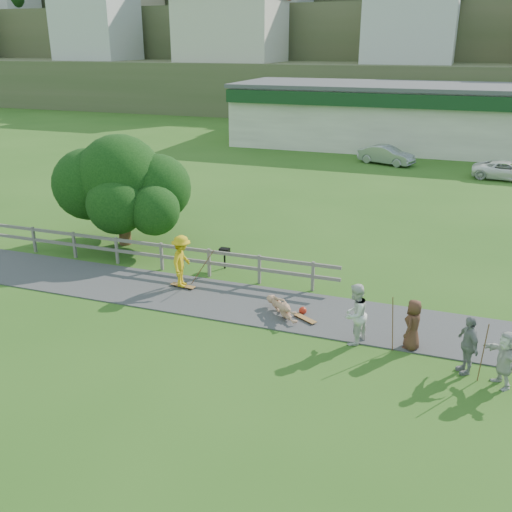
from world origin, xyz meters
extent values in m
plane|color=#2D5B1A|center=(0.00, 0.00, 0.00)|extent=(260.00, 260.00, 0.00)
cube|color=#3E3E41|center=(0.00, 1.50, 0.02)|extent=(34.00, 3.00, 0.04)
cube|color=#5F5C54|center=(-10.00, 3.30, 0.55)|extent=(0.10, 0.10, 1.10)
cube|color=#5F5C54|center=(-8.00, 3.30, 0.55)|extent=(0.10, 0.10, 1.10)
cube|color=#5F5C54|center=(-6.00, 3.30, 0.55)|extent=(0.10, 0.10, 1.10)
cube|color=#5F5C54|center=(-4.00, 3.30, 0.55)|extent=(0.10, 0.10, 1.10)
cube|color=#5F5C54|center=(-2.00, 3.30, 0.55)|extent=(0.10, 0.10, 1.10)
cube|color=#5F5C54|center=(0.00, 3.30, 0.55)|extent=(0.10, 0.10, 1.10)
cube|color=#5F5C54|center=(2.00, 3.30, 0.55)|extent=(0.10, 0.10, 1.10)
cube|color=#5F5C54|center=(-4.50, 3.30, 1.00)|extent=(15.00, 0.08, 0.12)
cube|color=#5F5C54|center=(-4.50, 3.30, 0.55)|extent=(15.00, 0.08, 0.12)
cube|color=beige|center=(4.00, 35.00, 2.40)|extent=(32.00, 10.00, 4.80)
cube|color=#153B1C|center=(4.00, 29.80, 4.20)|extent=(32.00, 0.60, 1.00)
cube|color=#515257|center=(4.00, 35.00, 4.95)|extent=(32.50, 10.50, 0.30)
cube|color=#495733|center=(0.00, 55.00, 3.00)|extent=(220.00, 14.00, 6.00)
cube|color=beige|center=(0.00, 55.00, 9.50)|extent=(10.00, 9.00, 7.00)
cube|color=#495733|center=(0.00, 68.00, 6.50)|extent=(220.00, 14.00, 13.00)
cube|color=#495733|center=(0.00, 81.00, 10.50)|extent=(220.00, 14.00, 21.00)
imported|color=gold|center=(-2.45, 1.96, 0.94)|extent=(0.85, 1.30, 1.88)
imported|color=tan|center=(1.57, 1.03, 0.30)|extent=(1.48, 1.45, 0.61)
imported|color=silver|center=(4.06, 0.05, 0.93)|extent=(0.97, 1.09, 1.86)
imported|color=gray|center=(7.16, -0.53, 0.82)|extent=(0.79, 1.04, 1.65)
imported|color=#533021|center=(5.69, 0.27, 0.76)|extent=(0.67, 0.85, 1.52)
imported|color=beige|center=(8.05, -0.89, 0.77)|extent=(1.09, 1.46, 1.54)
imported|color=#9D9FA4|center=(1.48, 26.96, 0.66)|extent=(4.25, 2.61, 1.32)
imported|color=white|center=(9.42, 24.47, 0.58)|extent=(4.40, 2.44, 1.17)
sphere|color=#B42614|center=(2.17, 1.38, 0.13)|extent=(0.25, 0.25, 0.25)
cylinder|color=brown|center=(-1.85, 2.36, 0.86)|extent=(0.03, 0.03, 1.73)
cylinder|color=brown|center=(5.15, -0.03, 0.84)|extent=(0.03, 0.03, 1.68)
cylinder|color=brown|center=(7.53, -0.87, 0.84)|extent=(0.03, 0.03, 1.67)
camera|label=1|loc=(6.31, -14.87, 8.30)|focal=40.00mm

